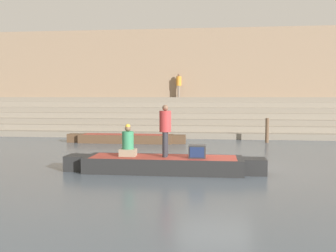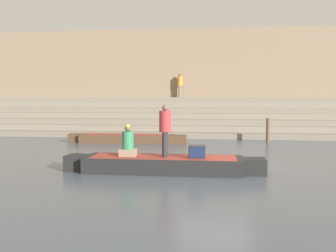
{
  "view_description": "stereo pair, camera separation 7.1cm",
  "coord_description": "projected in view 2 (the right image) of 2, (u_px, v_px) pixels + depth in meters",
  "views": [
    {
      "loc": [
        -0.02,
        -13.27,
        2.44
      ],
      "look_at": [
        -1.65,
        0.32,
        1.4
      ],
      "focal_mm": 42.0,
      "sensor_mm": 36.0,
      "label": 1
    },
    {
      "loc": [
        0.05,
        -13.26,
        2.44
      ],
      "look_at": [
        -1.65,
        0.32,
        1.4
      ],
      "focal_mm": 42.0,
      "sensor_mm": 36.0,
      "label": 2
    }
  ],
  "objects": [
    {
      "name": "tv_set",
      "position": [
        197.0,
        151.0,
        12.37
      ],
      "size": [
        0.53,
        0.45,
        0.4
      ],
      "rotation": [
        0.0,
        0.0,
        -0.14
      ],
      "color": "#2D2D2D",
      "rests_on": "rowboat_main"
    },
    {
      "name": "person_rowing",
      "position": [
        128.0,
        144.0,
        12.72
      ],
      "size": [
        0.52,
        0.41,
        1.05
      ],
      "rotation": [
        0.0,
        0.0,
        -0.18
      ],
      "color": "gray",
      "rests_on": "rowboat_main"
    },
    {
      "name": "person_standing",
      "position": [
        165.0,
        127.0,
        12.55
      ],
      "size": [
        0.37,
        0.37,
        1.67
      ],
      "rotation": [
        0.0,
        0.0,
        0.13
      ],
      "color": "#28282D",
      "rests_on": "rowboat_main"
    },
    {
      "name": "ghat_steps",
      "position": [
        216.0,
        121.0,
        25.65
      ],
      "size": [
        36.0,
        5.5,
        2.37
      ],
      "color": "gray",
      "rests_on": "ground"
    },
    {
      "name": "person_on_steps",
      "position": [
        180.0,
        84.0,
        27.33
      ],
      "size": [
        0.36,
        0.36,
        1.63
      ],
      "rotation": [
        0.0,
        0.0,
        4.35
      ],
      "color": "#756656",
      "rests_on": "ghat_steps"
    },
    {
      "name": "back_wall",
      "position": [
        217.0,
        80.0,
        27.97
      ],
      "size": [
        34.2,
        1.28,
        7.17
      ],
      "color": "#937A60",
      "rests_on": "ground"
    },
    {
      "name": "mooring_post",
      "position": [
        268.0,
        130.0,
        20.63
      ],
      "size": [
        0.18,
        0.18,
        1.29
      ],
      "primitive_type": "cylinder",
      "color": "brown",
      "rests_on": "ground"
    },
    {
      "name": "moored_boat_shore",
      "position": [
        127.0,
        138.0,
        20.58
      ],
      "size": [
        6.25,
        1.06,
        0.44
      ],
      "rotation": [
        0.0,
        0.0,
        0.05
      ],
      "color": "brown",
      "rests_on": "ground"
    },
    {
      "name": "ground_plane",
      "position": [
        215.0,
        168.0,
        13.31
      ],
      "size": [
        120.0,
        120.0,
        0.0
      ],
      "primitive_type": "plane",
      "color": "#4C5660"
    },
    {
      "name": "rowboat_main",
      "position": [
        163.0,
        164.0,
        12.62
      ],
      "size": [
        6.45,
        1.49,
        0.5
      ],
      "rotation": [
        0.0,
        0.0,
        -0.01
      ],
      "color": "black",
      "rests_on": "ground"
    }
  ]
}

